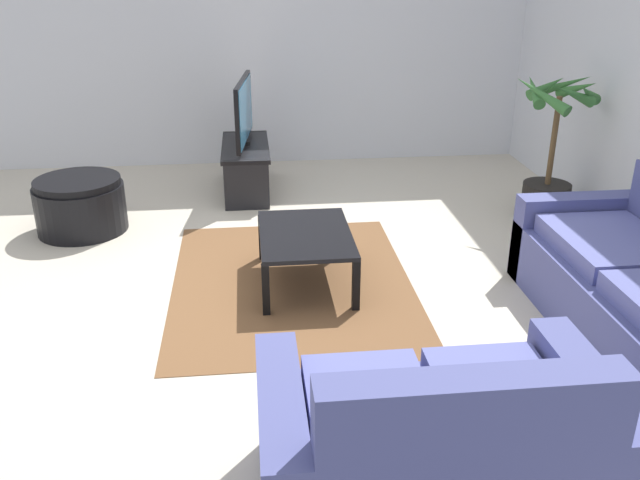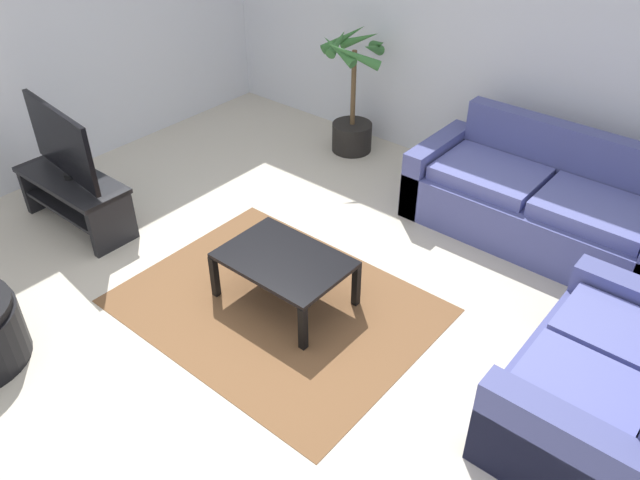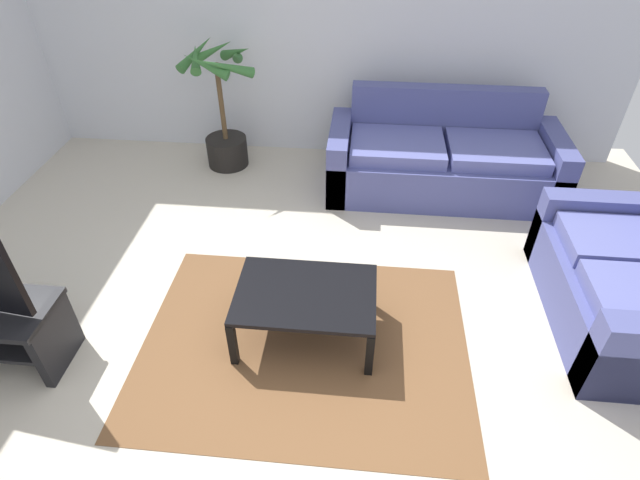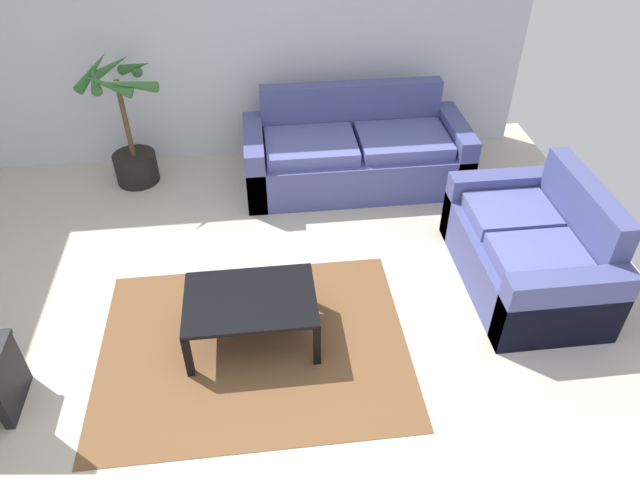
% 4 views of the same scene
% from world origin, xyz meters
% --- Properties ---
extents(ground_plane, '(6.60, 6.60, 0.00)m').
position_xyz_m(ground_plane, '(0.00, 0.00, 0.00)').
color(ground_plane, beige).
extents(wall_back, '(6.00, 0.06, 2.70)m').
position_xyz_m(wall_back, '(0.00, 3.00, 1.35)').
color(wall_back, silver).
rests_on(wall_back, ground).
extents(couch_main, '(2.15, 0.90, 0.90)m').
position_xyz_m(couch_main, '(1.16, 2.28, 0.30)').
color(couch_main, '#4C518C').
rests_on(couch_main, ground).
extents(couch_loveseat, '(0.90, 1.46, 0.90)m').
position_xyz_m(couch_loveseat, '(2.28, 0.65, 0.30)').
color(couch_loveseat, '#4C518C').
rests_on(couch_loveseat, ground).
extents(coffee_table, '(0.92, 0.64, 0.39)m').
position_xyz_m(coffee_table, '(0.09, 0.30, 0.34)').
color(coffee_table, black).
rests_on(coffee_table, ground).
extents(area_rug, '(2.20, 1.70, 0.01)m').
position_xyz_m(area_rug, '(0.09, 0.20, 0.00)').
color(area_rug, brown).
rests_on(area_rug, ground).
extents(potted_palm, '(0.78, 0.78, 1.27)m').
position_xyz_m(potted_palm, '(-1.01, 2.55, 0.51)').
color(potted_palm, black).
rests_on(potted_palm, ground).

